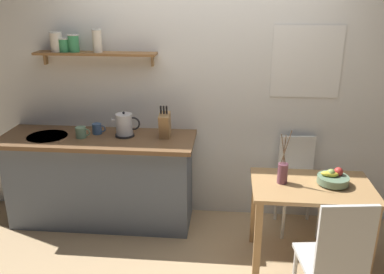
{
  "coord_description": "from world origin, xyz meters",
  "views": [
    {
      "loc": [
        0.22,
        -3.22,
        2.21
      ],
      "look_at": [
        -0.1,
        0.25,
        0.95
      ],
      "focal_mm": 38.47,
      "sensor_mm": 36.0,
      "label": 1
    }
  ],
  "objects": [
    {
      "name": "fruit_bowl",
      "position": [
        1.08,
        -0.14,
        0.78
      ],
      "size": [
        0.25,
        0.25,
        0.13
      ],
      "color": "slate",
      "rests_on": "dining_table"
    },
    {
      "name": "wall_shelf",
      "position": [
        -1.14,
        0.49,
        1.7
      ],
      "size": [
        1.13,
        0.2,
        0.34
      ],
      "color": "brown"
    },
    {
      "name": "dining_chair_far",
      "position": [
        0.9,
        0.41,
        0.51
      ],
      "size": [
        0.42,
        0.43,
        0.89
      ],
      "color": "white",
      "rests_on": "ground_plane"
    },
    {
      "name": "dining_chair_near",
      "position": [
        0.96,
        -0.85,
        0.53
      ],
      "size": [
        0.46,
        0.46,
        0.98
      ],
      "color": "silver",
      "rests_on": "ground_plane"
    },
    {
      "name": "electric_kettle",
      "position": [
        -0.74,
        0.35,
        1.01
      ],
      "size": [
        0.27,
        0.18,
        0.24
      ],
      "color": "black",
      "rests_on": "kitchen_counter"
    },
    {
      "name": "ground_plane",
      "position": [
        0.0,
        0.0,
        0.0
      ],
      "size": [
        14.0,
        14.0,
        0.0
      ],
      "primitive_type": "plane",
      "color": "tan"
    },
    {
      "name": "back_wall",
      "position": [
        0.2,
        0.65,
        1.35
      ],
      "size": [
        6.8,
        0.11,
        2.7
      ],
      "color": "white",
      "rests_on": "ground_plane"
    },
    {
      "name": "twig_vase",
      "position": [
        0.67,
        -0.15,
        0.82
      ],
      "size": [
        0.09,
        0.08,
        0.46
      ],
      "color": "brown",
      "rests_on": "dining_table"
    },
    {
      "name": "dining_table",
      "position": [
        0.91,
        -0.17,
        0.59
      ],
      "size": [
        0.97,
        0.61,
        0.72
      ],
      "color": "tan",
      "rests_on": "ground_plane"
    },
    {
      "name": "coffee_mug_spare",
      "position": [
        -1.02,
        0.39,
        0.95
      ],
      "size": [
        0.13,
        0.09,
        0.1
      ],
      "color": "#3D5B89",
      "rests_on": "kitchen_counter"
    },
    {
      "name": "kitchen_counter",
      "position": [
        -1.0,
        0.32,
        0.46
      ],
      "size": [
        1.83,
        0.63,
        0.9
      ],
      "color": "slate",
      "rests_on": "ground_plane"
    },
    {
      "name": "knife_block",
      "position": [
        -0.36,
        0.34,
        1.03
      ],
      "size": [
        0.09,
        0.18,
        0.32
      ],
      "color": "tan",
      "rests_on": "kitchen_counter"
    },
    {
      "name": "coffee_mug_by_sink",
      "position": [
        -1.14,
        0.27,
        0.95
      ],
      "size": [
        0.14,
        0.1,
        0.1
      ],
      "color": "slate",
      "rests_on": "kitchen_counter"
    }
  ]
}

